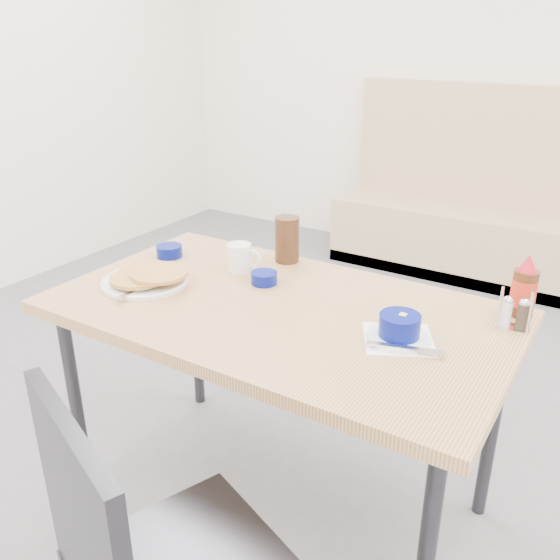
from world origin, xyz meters
The scene contains 13 objects.
ground centered at (0.00, 0.00, 0.00)m, with size 6.00×6.00×0.00m, color slate.
wall_back centered at (0.00, 2.97, 1.40)m, with size 5.00×0.06×2.80m, color white.
booth_bench centered at (0.00, 2.78, 0.35)m, with size 1.90×0.56×1.22m.
dining_table centered at (0.00, 0.25, 0.70)m, with size 1.40×0.80×0.76m.
pancake_plate centered at (-0.46, 0.16, 0.78)m, with size 0.29×0.31×0.05m.
coffee_mug centered at (-0.27, 0.42, 0.81)m, with size 0.12×0.09×0.10m.
grits_setting centered at (0.39, 0.24, 0.79)m, with size 0.27×0.25×0.08m.
creamer_bowl centered at (-0.57, 0.39, 0.78)m, with size 0.10×0.10×0.04m.
butter_bowl centered at (-0.13, 0.37, 0.78)m, with size 0.09×0.09×0.04m.
amber_tumbler centered at (-0.18, 0.59, 0.84)m, with size 0.09×0.09×0.17m, color #392112.
condiment_caddy centered at (0.64, 0.48, 0.80)m, with size 0.10×0.07×0.11m.
syrup_bottle centered at (0.64, 0.58, 0.84)m, with size 0.07×0.07×0.19m.
sugar_wrapper centered at (-0.57, 0.39, 0.76)m, with size 0.04×0.03×0.00m, color #ED4F74.
Camera 1 is at (0.88, -1.13, 1.55)m, focal length 38.00 mm.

